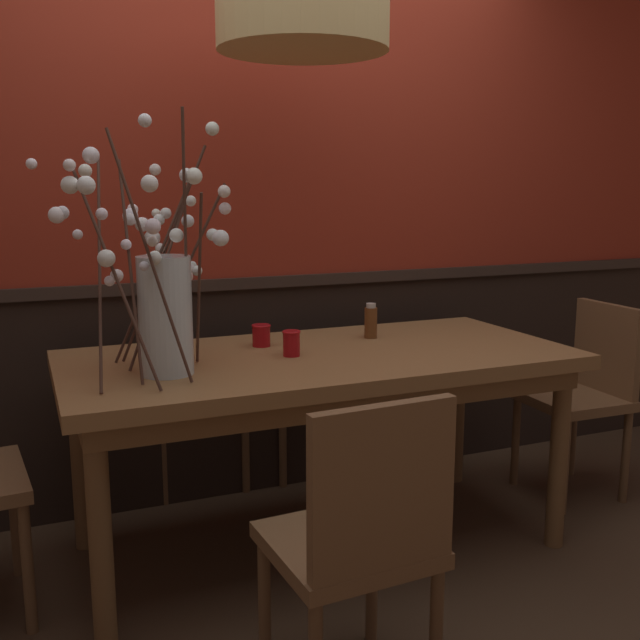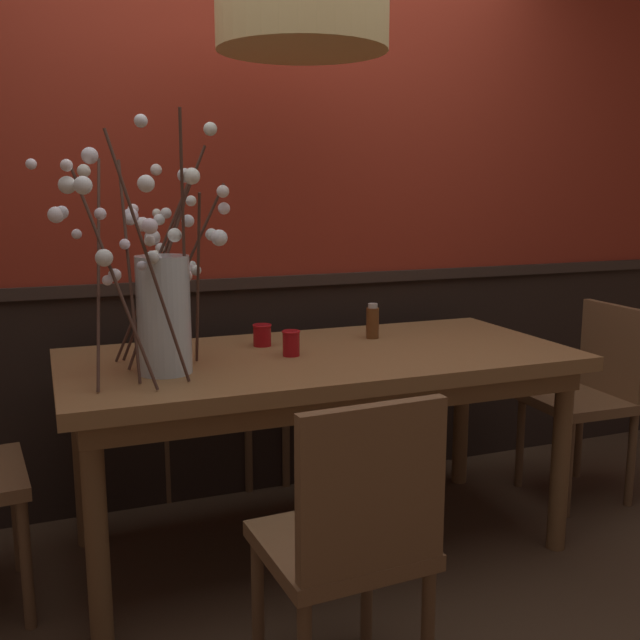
{
  "view_description": "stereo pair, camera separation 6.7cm",
  "coord_description": "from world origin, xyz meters",
  "views": [
    {
      "loc": [
        -1.02,
        -2.43,
        1.38
      ],
      "look_at": [
        0.0,
        0.0,
        0.9
      ],
      "focal_mm": 40.63,
      "sensor_mm": 36.0,
      "label": 1
    },
    {
      "loc": [
        -0.96,
        -2.45,
        1.38
      ],
      "look_at": [
        0.0,
        0.0,
        0.9
      ],
      "focal_mm": 40.63,
      "sensor_mm": 36.0,
      "label": 2
    }
  ],
  "objects": [
    {
      "name": "pendant_lamp",
      "position": [
        -0.08,
        -0.04,
        1.98
      ],
      "size": [
        0.58,
        0.58,
        0.81
      ],
      "color": "tan"
    },
    {
      "name": "chair_head_east_end",
      "position": [
        1.31,
        0.02,
        0.49
      ],
      "size": [
        0.4,
        0.41,
        0.87
      ],
      "color": "brown",
      "rests_on": "ground"
    },
    {
      "name": "candle_holder_nearer_center",
      "position": [
        -0.12,
        -0.01,
        0.82
      ],
      "size": [
        0.07,
        0.07,
        0.09
      ],
      "color": "#9E0F14",
      "rests_on": "dining_table"
    },
    {
      "name": "condiment_bottle",
      "position": [
        0.3,
        0.17,
        0.84
      ],
      "size": [
        0.05,
        0.05,
        0.14
      ],
      "color": "brown",
      "rests_on": "dining_table"
    },
    {
      "name": "dining_table",
      "position": [
        0.0,
        0.0,
        0.69
      ],
      "size": [
        1.88,
        0.88,
        0.78
      ],
      "color": "olive",
      "rests_on": "ground"
    },
    {
      "name": "candle_holder_nearer_edge",
      "position": [
        -0.17,
        0.19,
        0.82
      ],
      "size": [
        0.07,
        0.07,
        0.09
      ],
      "color": "#9E0F14",
      "rests_on": "dining_table"
    },
    {
      "name": "back_wall",
      "position": [
        0.0,
        0.67,
        1.31
      ],
      "size": [
        4.92,
        0.14,
        2.65
      ],
      "color": "black",
      "rests_on": "ground"
    },
    {
      "name": "chair_far_side_right",
      "position": [
        0.25,
        0.87,
        0.52
      ],
      "size": [
        0.47,
        0.46,
        0.92
      ],
      "color": "brown",
      "rests_on": "ground"
    },
    {
      "name": "chair_near_side_left",
      "position": [
        -0.25,
        -0.87,
        0.5
      ],
      "size": [
        0.43,
        0.42,
        0.88
      ],
      "color": "brown",
      "rests_on": "ground"
    },
    {
      "name": "vase_with_blossoms",
      "position": [
        -0.6,
        -0.08,
        1.03
      ],
      "size": [
        0.63,
        0.62,
        0.85
      ],
      "color": "silver",
      "rests_on": "dining_table"
    },
    {
      "name": "chair_far_side_left",
      "position": [
        -0.29,
        0.85,
        0.53
      ],
      "size": [
        0.45,
        0.42,
        0.94
      ],
      "color": "brown",
      "rests_on": "ground"
    },
    {
      "name": "ground_plane",
      "position": [
        0.0,
        0.0,
        0.0
      ],
      "size": [
        24.0,
        24.0,
        0.0
      ],
      "primitive_type": "plane",
      "color": "#422D1E"
    }
  ]
}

